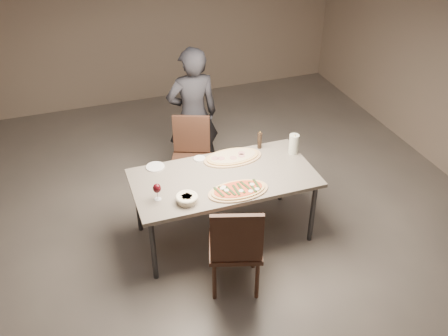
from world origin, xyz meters
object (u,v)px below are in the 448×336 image
object	(u,v)px
carafe	(294,144)
chair_far	(191,152)
zucchini_pizza	(238,190)
ham_pizza	(233,157)
pepper_mill_left	(260,140)
dining_table	(224,181)
diner	(193,116)
bread_basket	(187,198)
chair_near	(236,245)

from	to	relation	value
carafe	chair_far	distance (m)	1.21
zucchini_pizza	ham_pizza	world-z (taller)	zucchini_pizza
zucchini_pizza	pepper_mill_left	xyz separation A→B (m)	(0.49, 0.66, 0.08)
carafe	dining_table	bearing A→B (deg)	-168.31
dining_table	diner	xyz separation A→B (m)	(0.03, 1.18, 0.13)
zucchini_pizza	carafe	size ratio (longest dim) A/B	2.74
zucchini_pizza	diner	distance (m)	1.46
zucchini_pizza	bread_basket	bearing A→B (deg)	167.34
pepper_mill_left	carafe	bearing A→B (deg)	-35.12
bread_basket	carafe	xyz separation A→B (m)	(1.28, 0.45, 0.06)
ham_pizza	carafe	world-z (taller)	carafe
zucchini_pizza	carafe	bearing A→B (deg)	17.89
ham_pizza	diner	size ratio (longest dim) A/B	0.37
bread_basket	chair_far	size ratio (longest dim) A/B	0.22
bread_basket	carafe	distance (m)	1.36
chair_near	diner	xyz separation A→B (m)	(0.19, 1.94, 0.27)
carafe	diner	world-z (taller)	diner
dining_table	ham_pizza	distance (m)	0.35
zucchini_pizza	chair_far	bearing A→B (deg)	84.55
ham_pizza	chair_far	distance (m)	0.71
bread_basket	diner	distance (m)	1.53
dining_table	carafe	size ratio (longest dim) A/B	8.41
dining_table	chair_near	size ratio (longest dim) A/B	1.82
carafe	diner	distance (m)	1.28
dining_table	diner	size ratio (longest dim) A/B	1.09
carafe	chair_far	bearing A→B (deg)	142.28
dining_table	pepper_mill_left	bearing A→B (deg)	35.44
diner	bread_basket	bearing A→B (deg)	71.90
zucchini_pizza	carafe	xyz separation A→B (m)	(0.79, 0.45, 0.09)
diner	pepper_mill_left	bearing A→B (deg)	122.72
ham_pizza	carafe	distance (m)	0.65
zucchini_pizza	ham_pizza	xyz separation A→B (m)	(0.15, 0.56, -0.00)
bread_basket	chair_near	distance (m)	0.62
zucchini_pizza	ham_pizza	size ratio (longest dim) A/B	0.95
bread_basket	diner	xyz separation A→B (m)	(0.48, 1.45, 0.03)
bread_basket	chair_far	world-z (taller)	chair_far
bread_basket	diner	size ratio (longest dim) A/B	0.12
bread_basket	dining_table	bearing A→B (deg)	31.17
zucchini_pizza	chair_near	world-z (taller)	chair_near
dining_table	ham_pizza	size ratio (longest dim) A/B	2.90
diner	zucchini_pizza	bearing A→B (deg)	90.89
dining_table	carafe	world-z (taller)	carafe
dining_table	diner	bearing A→B (deg)	88.61
bread_basket	pepper_mill_left	world-z (taller)	pepper_mill_left
zucchini_pizza	carafe	world-z (taller)	carafe
ham_pizza	bread_basket	distance (m)	0.85
pepper_mill_left	carafe	size ratio (longest dim) A/B	0.94
dining_table	chair_near	world-z (taller)	chair_near
pepper_mill_left	chair_far	xyz separation A→B (m)	(-0.62, 0.50, -0.32)
dining_table	pepper_mill_left	xyz separation A→B (m)	(0.53, 0.38, 0.15)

